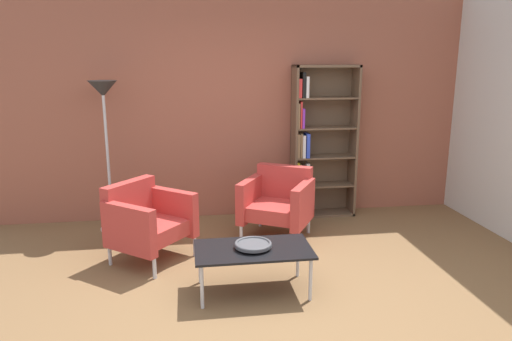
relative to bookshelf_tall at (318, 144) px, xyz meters
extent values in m
plane|color=brown|center=(-0.92, -2.25, -0.93)|extent=(8.32, 8.32, 0.00)
cube|color=#9E5642|center=(-0.92, 0.21, 0.52)|extent=(6.40, 0.12, 2.90)
cube|color=brown|center=(-0.31, -0.02, 0.02)|extent=(0.03, 0.30, 1.90)
cube|color=brown|center=(0.46, -0.02, 0.02)|extent=(0.03, 0.30, 1.90)
cube|color=brown|center=(0.08, -0.02, 0.95)|extent=(0.80, 0.30, 0.03)
cube|color=brown|center=(0.08, -0.02, -0.92)|extent=(0.80, 0.30, 0.03)
cube|color=brown|center=(0.08, 0.12, 0.02)|extent=(0.80, 0.02, 1.90)
cube|color=brown|center=(0.08, -0.02, -0.53)|extent=(0.76, 0.28, 0.02)
cube|color=brown|center=(0.08, -0.02, -0.16)|extent=(0.76, 0.28, 0.02)
cube|color=brown|center=(0.08, -0.02, 0.20)|extent=(0.76, 0.28, 0.02)
cube|color=brown|center=(0.08, -0.02, 0.57)|extent=(0.76, 0.28, 0.02)
cube|color=orange|center=(-0.27, -0.06, -0.76)|extent=(0.04, 0.19, 0.25)
cube|color=black|center=(-0.23, -0.06, -0.76)|extent=(0.02, 0.20, 0.27)
cube|color=blue|center=(-0.20, -0.06, -0.78)|extent=(0.03, 0.20, 0.23)
cube|color=purple|center=(-0.16, -0.07, -0.75)|extent=(0.03, 0.17, 0.27)
cube|color=yellow|center=(-0.28, -0.06, -0.37)|extent=(0.03, 0.20, 0.31)
cube|color=olive|center=(-0.24, -0.07, -0.38)|extent=(0.03, 0.18, 0.28)
cube|color=purple|center=(-0.20, -0.07, -0.41)|extent=(0.04, 0.17, 0.21)
cube|color=white|center=(-0.15, -0.06, -0.37)|extent=(0.04, 0.20, 0.29)
cube|color=olive|center=(-0.28, -0.04, 0.00)|extent=(0.03, 0.23, 0.30)
cube|color=olive|center=(-0.24, -0.06, 0.00)|extent=(0.02, 0.20, 0.30)
cube|color=white|center=(-0.21, -0.05, -0.01)|extent=(0.04, 0.21, 0.28)
cube|color=blue|center=(-0.16, -0.06, 0.00)|extent=(0.04, 0.19, 0.30)
cube|color=olive|center=(-0.28, -0.06, 0.37)|extent=(0.02, 0.21, 0.30)
cube|color=red|center=(-0.25, -0.06, 0.38)|extent=(0.02, 0.20, 0.32)
cube|color=purple|center=(-0.22, -0.07, 0.33)|extent=(0.03, 0.18, 0.24)
cube|color=red|center=(-0.27, -0.04, 0.70)|extent=(0.04, 0.24, 0.22)
cube|color=black|center=(-0.23, -0.06, 0.73)|extent=(0.03, 0.19, 0.30)
cube|color=white|center=(-0.18, -0.05, 0.71)|extent=(0.03, 0.22, 0.25)
cube|color=black|center=(-1.10, -1.96, -0.54)|extent=(1.00, 0.56, 0.02)
cylinder|color=silver|center=(-1.55, -2.19, -0.74)|extent=(0.03, 0.03, 0.38)
cylinder|color=silver|center=(-0.65, -2.19, -0.74)|extent=(0.03, 0.03, 0.38)
cylinder|color=silver|center=(-1.55, -1.73, -0.74)|extent=(0.03, 0.03, 0.38)
cylinder|color=silver|center=(-0.65, -1.73, -0.74)|extent=(0.03, 0.03, 0.38)
cylinder|color=#4C4C51|center=(-1.10, -1.96, -0.52)|extent=(0.13, 0.13, 0.02)
cylinder|color=#4C4C51|center=(-1.10, -1.96, -0.50)|extent=(0.32, 0.32, 0.02)
torus|color=#4C4C51|center=(-1.10, -1.96, -0.49)|extent=(0.32, 0.32, 0.02)
cube|color=#B73833|center=(-0.66, -0.73, -0.61)|extent=(0.84, 0.82, 0.16)
cube|color=#B73833|center=(-0.52, -0.50, -0.34)|extent=(0.61, 0.42, 0.38)
cube|color=#B73833|center=(-0.94, -0.60, -0.50)|extent=(0.40, 0.59, 0.46)
cube|color=#B73833|center=(-0.40, -0.91, -0.50)|extent=(0.40, 0.59, 0.46)
cylinder|color=silver|center=(-1.08, -0.85, -0.81)|extent=(0.04, 0.04, 0.24)
cylinder|color=silver|center=(-0.56, -1.15, -0.81)|extent=(0.04, 0.04, 0.24)
cylinder|color=silver|center=(-0.78, -0.35, -0.81)|extent=(0.04, 0.04, 0.24)
cylinder|color=silver|center=(-0.27, -0.65, -0.81)|extent=(0.04, 0.04, 0.24)
cube|color=#B73833|center=(-2.01, -1.16, -0.61)|extent=(0.85, 0.86, 0.16)
cube|color=#B73833|center=(-2.22, -0.99, -0.34)|extent=(0.50, 0.57, 0.38)
cube|color=#B73833|center=(-2.19, -1.41, -0.50)|extent=(0.54, 0.47, 0.46)
cube|color=#B73833|center=(-1.80, -0.93, -0.50)|extent=(0.54, 0.47, 0.46)
cylinder|color=silver|center=(-1.96, -1.58, -0.81)|extent=(0.04, 0.04, 0.24)
cylinder|color=silver|center=(-1.58, -1.12, -0.81)|extent=(0.04, 0.04, 0.24)
cylinder|color=silver|center=(-2.41, -1.22, -0.81)|extent=(0.04, 0.04, 0.24)
cylinder|color=silver|center=(-2.03, -0.75, -0.81)|extent=(0.04, 0.04, 0.24)
cylinder|color=silver|center=(-2.53, -0.20, -0.92)|extent=(0.28, 0.28, 0.02)
cylinder|color=silver|center=(-2.53, -0.20, -0.08)|extent=(0.03, 0.03, 1.65)
cone|color=#2D2D2D|center=(-2.53, -0.20, 0.72)|extent=(0.32, 0.32, 0.18)
camera|label=1|loc=(-1.63, -5.73, 1.06)|focal=33.48mm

